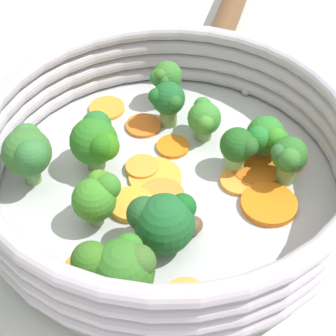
{
  "coord_description": "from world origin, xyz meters",
  "views": [
    {
      "loc": [
        -0.09,
        0.31,
        0.35
      ],
      "look_at": [
        0.0,
        0.0,
        0.03
      ],
      "focal_mm": 60.0,
      "sensor_mm": 36.0,
      "label": 1
    }
  ],
  "objects_px": {
    "carrot_slice_1": "(173,147)",
    "carrot_slice_12": "(256,167)",
    "broccoli_floret_6": "(168,101)",
    "broccoli_floret_8": "(288,157)",
    "broccoli_floret_3": "(267,137)",
    "carrot_slice_3": "(84,271)",
    "carrot_slice_6": "(281,155)",
    "carrot_slice_0": "(157,173)",
    "carrot_slice_4": "(157,195)",
    "broccoli_floret_2": "(97,195)",
    "carrot_slice_5": "(143,126)",
    "carrot_slice_11": "(107,108)",
    "carrot_slice_9": "(186,296)",
    "broccoli_floret_4": "(163,221)",
    "carrot_slice_7": "(132,205)",
    "carrot_slice_13": "(269,204)",
    "carrot_slice_10": "(240,181)",
    "mushroom_piece_0": "(188,226)",
    "broccoli_floret_0": "(239,147)",
    "carrot_slice_8": "(113,273)",
    "broccoli_floret_5": "(165,78)",
    "broccoli_floret_10": "(96,141)",
    "broccoli_floret_7": "(204,118)",
    "broccoli_floret_9": "(115,267)",
    "broccoli_floret_1": "(28,150)",
    "skillet": "(168,187)",
    "carrot_slice_2": "(142,168)"
  },
  "relations": [
    {
      "from": "carrot_slice_1",
      "to": "carrot_slice_11",
      "type": "bearing_deg",
      "value": -25.31
    },
    {
      "from": "carrot_slice_9",
      "to": "broccoli_floret_8",
      "type": "relative_size",
      "value": 0.66
    },
    {
      "from": "skillet",
      "to": "carrot_slice_4",
      "type": "height_order",
      "value": "carrot_slice_4"
    },
    {
      "from": "broccoli_floret_6",
      "to": "broccoli_floret_8",
      "type": "bearing_deg",
      "value": 157.72
    },
    {
      "from": "broccoli_floret_7",
      "to": "carrot_slice_2",
      "type": "bearing_deg",
      "value": 53.76
    },
    {
      "from": "broccoli_floret_8",
      "to": "broccoli_floret_6",
      "type": "bearing_deg",
      "value": -22.28
    },
    {
      "from": "broccoli_floret_4",
      "to": "carrot_slice_9",
      "type": "bearing_deg",
      "value": 124.12
    },
    {
      "from": "carrot_slice_4",
      "to": "carrot_slice_11",
      "type": "distance_m",
      "value": 0.12
    },
    {
      "from": "carrot_slice_12",
      "to": "broccoli_floret_0",
      "type": "bearing_deg",
      "value": 17.91
    },
    {
      "from": "carrot_slice_0",
      "to": "broccoli_floret_6",
      "type": "height_order",
      "value": "broccoli_floret_6"
    },
    {
      "from": "carrot_slice_4",
      "to": "broccoli_floret_2",
      "type": "distance_m",
      "value": 0.06
    },
    {
      "from": "broccoli_floret_6",
      "to": "carrot_slice_1",
      "type": "bearing_deg",
      "value": 113.17
    },
    {
      "from": "carrot_slice_2",
      "to": "broccoli_floret_5",
      "type": "xyz_separation_m",
      "value": [
        0.01,
        -0.09,
        0.03
      ]
    },
    {
      "from": "carrot_slice_10",
      "to": "broccoli_floret_3",
      "type": "height_order",
      "value": "broccoli_floret_3"
    },
    {
      "from": "carrot_slice_3",
      "to": "broccoli_floret_8",
      "type": "bearing_deg",
      "value": -134.22
    },
    {
      "from": "broccoli_floret_3",
      "to": "mushroom_piece_0",
      "type": "xyz_separation_m",
      "value": [
        0.04,
        0.1,
        -0.02
      ]
    },
    {
      "from": "carrot_slice_3",
      "to": "broccoli_floret_3",
      "type": "xyz_separation_m",
      "value": [
        -0.11,
        -0.15,
        0.02
      ]
    },
    {
      "from": "carrot_slice_8",
      "to": "carrot_slice_11",
      "type": "distance_m",
      "value": 0.19
    },
    {
      "from": "carrot_slice_12",
      "to": "broccoli_floret_5",
      "type": "height_order",
      "value": "broccoli_floret_5"
    },
    {
      "from": "carrot_slice_12",
      "to": "carrot_slice_0",
      "type": "bearing_deg",
      "value": 19.97
    },
    {
      "from": "carrot_slice_11",
      "to": "carrot_slice_6",
      "type": "bearing_deg",
      "value": 172.84
    },
    {
      "from": "carrot_slice_10",
      "to": "carrot_slice_11",
      "type": "xyz_separation_m",
      "value": [
        0.14,
        -0.06,
        -0.0
      ]
    },
    {
      "from": "broccoli_floret_0",
      "to": "carrot_slice_8",
      "type": "bearing_deg",
      "value": 63.15
    },
    {
      "from": "carrot_slice_6",
      "to": "carrot_slice_0",
      "type": "bearing_deg",
      "value": 26.54
    },
    {
      "from": "broccoli_floret_10",
      "to": "broccoli_floret_0",
      "type": "bearing_deg",
      "value": -165.39
    },
    {
      "from": "carrot_slice_13",
      "to": "broccoli_floret_4",
      "type": "bearing_deg",
      "value": 39.36
    },
    {
      "from": "broccoli_floret_5",
      "to": "mushroom_piece_0",
      "type": "bearing_deg",
      "value": 111.88
    },
    {
      "from": "carrot_slice_9",
      "to": "broccoli_floret_4",
      "type": "distance_m",
      "value": 0.06
    },
    {
      "from": "carrot_slice_7",
      "to": "carrot_slice_12",
      "type": "relative_size",
      "value": 0.78
    },
    {
      "from": "broccoli_floret_0",
      "to": "broccoli_floret_5",
      "type": "bearing_deg",
      "value": -40.95
    },
    {
      "from": "carrot_slice_1",
      "to": "carrot_slice_12",
      "type": "xyz_separation_m",
      "value": [
        -0.08,
        0.01,
        0.0
      ]
    },
    {
      "from": "broccoli_floret_0",
      "to": "broccoli_floret_7",
      "type": "relative_size",
      "value": 1.14
    },
    {
      "from": "skillet",
      "to": "carrot_slice_5",
      "type": "relative_size",
      "value": 9.02
    },
    {
      "from": "carrot_slice_5",
      "to": "carrot_slice_13",
      "type": "distance_m",
      "value": 0.14
    },
    {
      "from": "carrot_slice_10",
      "to": "carrot_slice_11",
      "type": "height_order",
      "value": "same"
    },
    {
      "from": "carrot_slice_0",
      "to": "broccoli_floret_1",
      "type": "xyz_separation_m",
      "value": [
        0.1,
        0.03,
        0.03
      ]
    },
    {
      "from": "broccoli_floret_7",
      "to": "broccoli_floret_9",
      "type": "height_order",
      "value": "broccoli_floret_9"
    },
    {
      "from": "carrot_slice_0",
      "to": "mushroom_piece_0",
      "type": "distance_m",
      "value": 0.07
    },
    {
      "from": "broccoli_floret_3",
      "to": "carrot_slice_3",
      "type": "bearing_deg",
      "value": 55.47
    },
    {
      "from": "carrot_slice_9",
      "to": "carrot_slice_10",
      "type": "distance_m",
      "value": 0.12
    },
    {
      "from": "broccoli_floret_1",
      "to": "carrot_slice_7",
      "type": "bearing_deg",
      "value": 174.92
    },
    {
      "from": "carrot_slice_3",
      "to": "carrot_slice_8",
      "type": "height_order",
      "value": "carrot_slice_3"
    },
    {
      "from": "carrot_slice_10",
      "to": "carrot_slice_8",
      "type": "bearing_deg",
      "value": 58.36
    },
    {
      "from": "carrot_slice_5",
      "to": "carrot_slice_11",
      "type": "height_order",
      "value": "same"
    },
    {
      "from": "carrot_slice_12",
      "to": "broccoli_floret_2",
      "type": "relative_size",
      "value": 1.05
    },
    {
      "from": "carrot_slice_13",
      "to": "mushroom_piece_0",
      "type": "relative_size",
      "value": 1.95
    },
    {
      "from": "carrot_slice_12",
      "to": "broccoli_floret_5",
      "type": "distance_m",
      "value": 0.12
    },
    {
      "from": "broccoli_floret_2",
      "to": "broccoli_floret_9",
      "type": "distance_m",
      "value": 0.07
    },
    {
      "from": "carrot_slice_10",
      "to": "broccoli_floret_4",
      "type": "relative_size",
      "value": 0.64
    },
    {
      "from": "carrot_slice_12",
      "to": "carrot_slice_1",
      "type": "bearing_deg",
      "value": -4.47
    }
  ]
}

